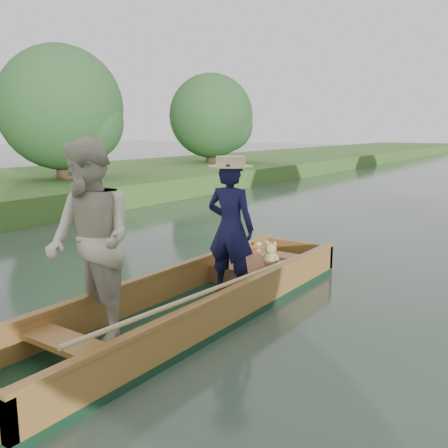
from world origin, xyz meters
The scene contains 3 objects.
ground centered at (0.00, 0.00, 0.00)m, with size 120.00×120.00×0.00m, color #283D30.
trees_far centered at (0.44, 9.06, 2.43)m, with size 22.92×12.99×4.34m.
punt centered at (-0.14, -0.30, 0.67)m, with size 1.38×5.00×1.96m.
Camera 1 is at (3.22, -3.99, 2.02)m, focal length 40.00 mm.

